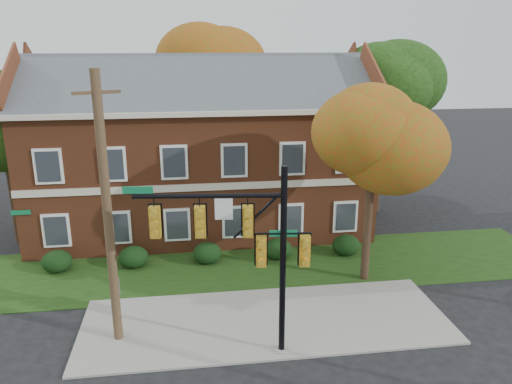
{
  "coord_description": "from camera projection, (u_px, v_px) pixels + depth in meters",
  "views": [
    {
      "loc": [
        -2.74,
        -15.74,
        10.35
      ],
      "look_at": [
        -0.12,
        3.0,
        4.65
      ],
      "focal_mm": 35.0,
      "sensor_mm": 36.0,
      "label": 1
    }
  ],
  "objects": [
    {
      "name": "sidewalk",
      "position": [
        266.0,
        321.0,
        19.21
      ],
      "size": [
        14.0,
        5.0,
        0.08
      ],
      "primitive_type": "cube",
      "color": "gray",
      "rests_on": "ground"
    },
    {
      "name": "grass_strip",
      "position": [
        250.0,
        266.0,
        23.96
      ],
      "size": [
        30.0,
        6.0,
        0.04
      ],
      "primitive_type": "cube",
      "color": "#193811",
      "rests_on": "ground"
    },
    {
      "name": "hedge_far_right",
      "position": [
        346.0,
        245.0,
        25.14
      ],
      "size": [
        1.4,
        1.26,
        1.05
      ],
      "primitive_type": "ellipsoid",
      "color": "black",
      "rests_on": "ground"
    },
    {
      "name": "hedge_right",
      "position": [
        278.0,
        249.0,
        24.68
      ],
      "size": [
        1.4,
        1.26,
        1.05
      ],
      "primitive_type": "ellipsoid",
      "color": "black",
      "rests_on": "ground"
    },
    {
      "name": "tree_near_right",
      "position": [
        380.0,
        134.0,
        20.71
      ],
      "size": [
        4.5,
        4.25,
        8.58
      ],
      "color": "black",
      "rests_on": "ground"
    },
    {
      "name": "sign_post",
      "position": [
        116.0,
        296.0,
        17.91
      ],
      "size": [
        0.33,
        0.17,
        2.35
      ],
      "rotation": [
        0.0,
        0.0,
        -0.39
      ],
      "color": "slate",
      "rests_on": "ground"
    },
    {
      "name": "traffic_signal",
      "position": [
        246.0,
        242.0,
        16.13
      ],
      "size": [
        5.96,
        0.9,
        6.67
      ],
      "rotation": [
        0.0,
        0.0,
        -0.11
      ],
      "color": "gray",
      "rests_on": "ground"
    },
    {
      "name": "tree_right_rear",
      "position": [
        391.0,
        82.0,
        29.32
      ],
      "size": [
        6.3,
        5.95,
        10.62
      ],
      "color": "black",
      "rests_on": "ground"
    },
    {
      "name": "ground",
      "position": [
        270.0,
        336.0,
        18.27
      ],
      "size": [
        120.0,
        120.0,
        0.0
      ],
      "primitive_type": "plane",
      "color": "black",
      "rests_on": "ground"
    },
    {
      "name": "apartment_building",
      "position": [
        201.0,
        142.0,
        27.9
      ],
      "size": [
        18.8,
        8.8,
        9.74
      ],
      "color": "brown",
      "rests_on": "ground"
    },
    {
      "name": "tree_far_rear",
      "position": [
        214.0,
        65.0,
        34.4
      ],
      "size": [
        6.84,
        6.46,
        11.52
      ],
      "color": "black",
      "rests_on": "ground"
    },
    {
      "name": "hedge_center",
      "position": [
        207.0,
        253.0,
        24.21
      ],
      "size": [
        1.4,
        1.26,
        1.05
      ],
      "primitive_type": "ellipsoid",
      "color": "black",
      "rests_on": "ground"
    },
    {
      "name": "tree_left_rear",
      "position": [
        6.0,
        118.0,
        25.06
      ],
      "size": [
        5.4,
        5.1,
        8.88
      ],
      "color": "black",
      "rests_on": "ground"
    },
    {
      "name": "hedge_left",
      "position": [
        133.0,
        257.0,
        23.74
      ],
      "size": [
        1.4,
        1.26,
        1.05
      ],
      "primitive_type": "ellipsoid",
      "color": "black",
      "rests_on": "ground"
    },
    {
      "name": "hedge_far_left",
      "position": [
        57.0,
        261.0,
        23.28
      ],
      "size": [
        1.4,
        1.26,
        1.05
      ],
      "primitive_type": "ellipsoid",
      "color": "black",
      "rests_on": "ground"
    },
    {
      "name": "utility_pole",
      "position": [
        107.0,
        213.0,
        16.7
      ],
      "size": [
        1.44,
        0.61,
        9.59
      ],
      "rotation": [
        0.0,
        0.0,
        0.35
      ],
      "color": "#473821",
      "rests_on": "ground"
    }
  ]
}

